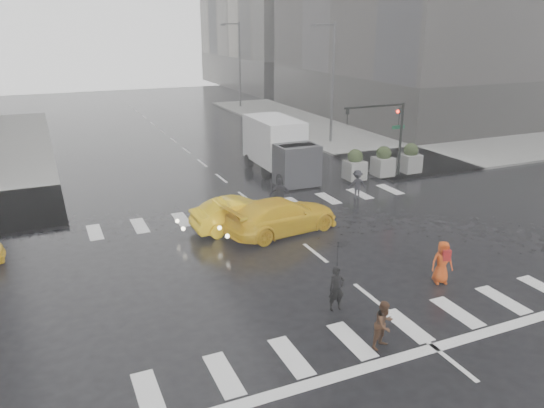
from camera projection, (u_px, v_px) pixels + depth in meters
name	position (u px, v px, depth m)	size (l,w,h in m)	color
ground	(315.00, 253.00, 21.65)	(120.00, 120.00, 0.00)	black
sidewalk_ne	(422.00, 134.00, 44.22)	(35.00, 35.00, 0.15)	gray
road_markings	(315.00, 253.00, 21.65)	(18.00, 48.00, 0.01)	silver
traffic_signal_pole	(388.00, 126.00, 30.98)	(4.45, 0.42, 4.50)	black
street_lamp_near	(331.00, 78.00, 39.77)	(2.15, 0.22, 9.00)	#59595B
street_lamp_far	(238.00, 62.00, 57.08)	(2.15, 0.22, 9.00)	#59595B
planter_west	(355.00, 165.00, 31.10)	(1.10, 1.10, 1.80)	gray
planter_mid	(383.00, 162.00, 31.87)	(1.10, 1.10, 1.80)	gray
planter_east	(410.00, 159.00, 32.63)	(1.10, 1.10, 1.80)	gray
pedestrian_black	(338.00, 263.00, 16.86)	(1.04, 1.06, 2.43)	black
pedestrian_brown	(384.00, 324.00, 15.16)	(0.71, 0.56, 1.47)	#422717
pedestrian_orange	(442.00, 262.00, 18.95)	(0.90, 0.73, 1.59)	#CF430E
pedestrian_far_a	(280.00, 195.00, 25.96)	(1.05, 0.64, 1.79)	black
pedestrian_far_b	(357.00, 184.00, 28.16)	(1.00, 0.55, 1.55)	black
taxi_mid	(240.00, 214.00, 23.95)	(1.53, 4.38, 1.44)	yellow
taxi_rear	(282.00, 216.00, 23.59)	(2.16, 4.70, 1.54)	yellow
box_truck	(280.00, 147.00, 31.96)	(2.41, 6.42, 3.41)	silver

